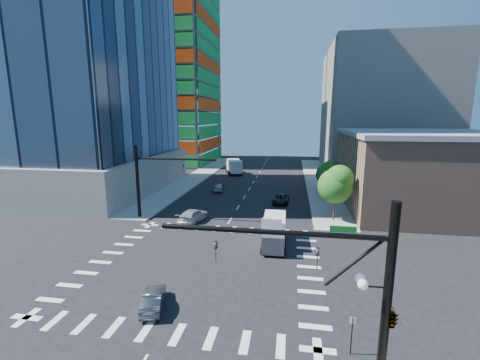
# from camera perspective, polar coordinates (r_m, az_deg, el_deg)

# --- Properties ---
(ground) EXTENTS (160.00, 160.00, 0.00)m
(ground) POSITION_cam_1_polar(r_m,az_deg,el_deg) (28.71, -6.60, -14.71)
(ground) COLOR black
(ground) RESTS_ON ground
(road_markings) EXTENTS (20.00, 20.00, 0.01)m
(road_markings) POSITION_cam_1_polar(r_m,az_deg,el_deg) (28.71, -6.60, -14.70)
(road_markings) COLOR silver
(road_markings) RESTS_ON ground
(sidewalk_ne) EXTENTS (5.00, 60.00, 0.15)m
(sidewalk_ne) POSITION_cam_1_polar(r_m,az_deg,el_deg) (66.19, 13.64, 0.01)
(sidewalk_ne) COLOR gray
(sidewalk_ne) RESTS_ON ground
(sidewalk_nw) EXTENTS (5.00, 60.00, 0.15)m
(sidewalk_nw) POSITION_cam_1_polar(r_m,az_deg,el_deg) (68.89, -7.56, 0.65)
(sidewalk_nw) COLOR gray
(sidewalk_nw) RESTS_ON ground
(construction_building) EXTENTS (25.16, 34.50, 70.60)m
(construction_building) POSITION_cam_1_polar(r_m,az_deg,el_deg) (94.21, -13.08, 18.25)
(construction_building) COLOR slate
(construction_building) RESTS_ON ground
(commercial_building) EXTENTS (20.50, 22.50, 10.60)m
(commercial_building) POSITION_cam_1_polar(r_m,az_deg,el_deg) (50.56, 29.69, 1.51)
(commercial_building) COLOR #966E57
(commercial_building) RESTS_ON ground
(bg_building_ne) EXTENTS (24.00, 30.00, 28.00)m
(bg_building_ne) POSITION_cam_1_polar(r_m,az_deg,el_deg) (82.22, 23.64, 11.27)
(bg_building_ne) COLOR slate
(bg_building_ne) RESTS_ON ground
(signal_mast_se) EXTENTS (10.51, 2.48, 9.00)m
(signal_mast_se) POSITION_cam_1_polar(r_m,az_deg,el_deg) (15.61, 21.42, -18.26)
(signal_mast_se) COLOR black
(signal_mast_se) RESTS_ON sidewalk_se
(signal_mast_nw) EXTENTS (10.20, 0.40, 9.00)m
(signal_mast_nw) POSITION_cam_1_polar(r_m,az_deg,el_deg) (40.82, -15.93, 0.85)
(signal_mast_nw) COLOR black
(signal_mast_nw) RESTS_ON sidewalk_nw
(tree_south) EXTENTS (4.16, 4.16, 6.82)m
(tree_south) POSITION_cam_1_polar(r_m,az_deg,el_deg) (39.85, 16.80, -0.63)
(tree_south) COLOR #382316
(tree_south) RESTS_ON sidewalk_ne
(tree_north) EXTENTS (3.54, 3.52, 5.78)m
(tree_north) POSITION_cam_1_polar(r_m,az_deg,el_deg) (51.73, 15.42, 1.28)
(tree_north) COLOR #382316
(tree_north) RESTS_ON sidewalk_ne
(no_parking_sign) EXTENTS (0.30, 0.06, 2.20)m
(no_parking_sign) POSITION_cam_1_polar(r_m,az_deg,el_deg) (19.61, 19.29, -24.01)
(no_parking_sign) COLOR black
(no_parking_sign) RESTS_ON ground
(car_nb_far) EXTENTS (2.32, 4.75, 1.30)m
(car_nb_far) POSITION_cam_1_polar(r_m,az_deg,el_deg) (47.64, 7.26, -3.34)
(car_nb_far) COLOR black
(car_nb_far) RESTS_ON ground
(car_sb_near) EXTENTS (3.19, 5.51, 1.50)m
(car_sb_near) POSITION_cam_1_polar(r_m,az_deg,el_deg) (39.54, -8.27, -6.24)
(car_sb_near) COLOR silver
(car_sb_near) RESTS_ON ground
(car_sb_mid) EXTENTS (2.26, 4.29, 1.39)m
(car_sb_mid) POSITION_cam_1_polar(r_m,az_deg,el_deg) (55.03, -3.86, -1.26)
(car_sb_mid) COLOR #9A9CA1
(car_sb_mid) RESTS_ON ground
(car_sb_cross) EXTENTS (2.27, 3.90, 1.21)m
(car_sb_cross) POSITION_cam_1_polar(r_m,az_deg,el_deg) (23.41, -15.17, -19.75)
(car_sb_cross) COLOR #4B4B50
(car_sb_cross) RESTS_ON ground
(box_truck_near) EXTENTS (2.39, 5.42, 2.82)m
(box_truck_near) POSITION_cam_1_polar(r_m,az_deg,el_deg) (31.88, 6.08, -9.56)
(box_truck_near) COLOR black
(box_truck_near) RESTS_ON ground
(box_truck_far) EXTENTS (4.79, 6.82, 3.29)m
(box_truck_far) POSITION_cam_1_polar(r_m,az_deg,el_deg) (71.53, -1.15, 2.26)
(box_truck_far) COLOR black
(box_truck_far) RESTS_ON ground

